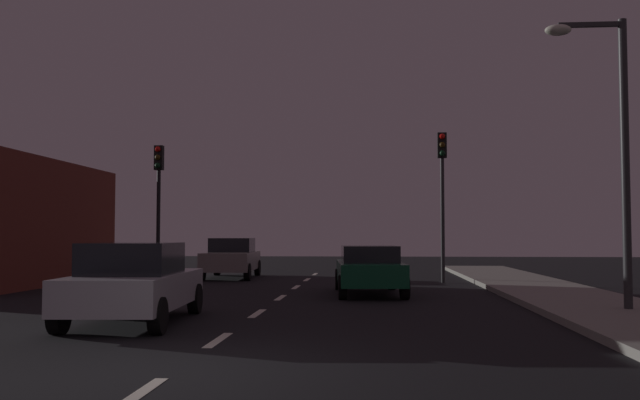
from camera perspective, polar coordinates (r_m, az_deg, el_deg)
ground_plane at (r=15.75m, az=-4.81°, el=-9.03°), size 80.00×80.00×0.00m
sidewalk_curb_right at (r=16.34m, az=22.45°, el=-8.34°), size 3.00×40.00×0.15m
lane_stripe_nearest at (r=7.85m, az=-14.64°, el=-15.15°), size 0.16×1.60×0.01m
lane_stripe_second at (r=11.46m, az=-8.35°, el=-11.30°), size 0.16×1.60×0.01m
lane_stripe_third at (r=15.16m, az=-5.17°, el=-9.25°), size 0.16×1.60×0.01m
lane_stripe_fourth at (r=18.90m, az=-3.26°, el=-8.00°), size 0.16×1.60×0.01m
lane_stripe_fifth at (r=22.66m, az=-1.99°, el=-7.16°), size 0.16×1.60×0.01m
lane_stripe_sixth at (r=26.43m, az=-1.08°, el=-6.56°), size 0.16×1.60×0.01m
lane_stripe_seventh at (r=30.21m, az=-0.41°, el=-6.10°), size 0.16×1.60×0.01m
traffic_signal_left at (r=26.08m, az=-13.12°, el=1.12°), size 0.32×0.38×4.98m
traffic_signal_right at (r=25.04m, az=10.01°, el=1.78°), size 0.32×0.38×5.34m
car_stopped_ahead at (r=19.93m, az=4.05°, el=-5.67°), size 2.15×4.53×1.39m
car_adjacent_lane at (r=13.85m, az=-14.99°, el=-6.57°), size 2.12×4.40×1.54m
car_oncoming_far at (r=27.85m, az=-7.27°, el=-4.72°), size 2.13×4.55×1.57m
street_lamp_right at (r=15.97m, az=22.79°, el=5.04°), size 1.71×0.36×6.28m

